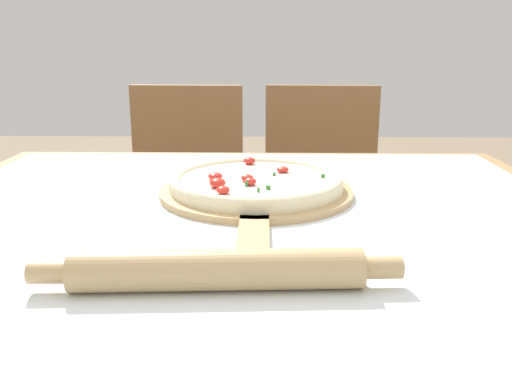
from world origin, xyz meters
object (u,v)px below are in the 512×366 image
object	(u,v)px
pizza_peel	(256,194)
chair_right	(320,200)
rolling_pin	(217,270)
pizza	(256,182)
chair_left	(184,199)

from	to	relation	value
pizza_peel	chair_right	bearing A→B (deg)	76.03
pizza_peel	rolling_pin	size ratio (longest dim) A/B	1.24
chair_right	rolling_pin	bearing A→B (deg)	-97.84
pizza_peel	pizza	bearing A→B (deg)	91.42
pizza_peel	chair_right	size ratio (longest dim) A/B	0.59
pizza	chair_left	world-z (taller)	chair_left
pizza	chair_left	xyz separation A→B (m)	(-0.26, 0.79, -0.27)
chair_left	rolling_pin	bearing A→B (deg)	-76.20
pizza_peel	chair_left	size ratio (longest dim) A/B	0.59
chair_left	chair_right	xyz separation A→B (m)	(0.46, -0.00, 0.00)
pizza	chair_right	xyz separation A→B (m)	(0.20, 0.79, -0.27)
pizza_peel	pizza	distance (m)	0.03
rolling_pin	chair_left	bearing A→B (deg)	100.54
pizza_peel	chair_left	bearing A→B (deg)	107.58
pizza	rolling_pin	world-z (taller)	same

